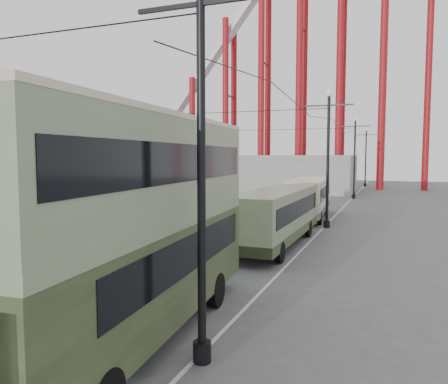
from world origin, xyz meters
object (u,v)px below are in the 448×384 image
at_px(lamp_post_near, 201,24).
at_px(single_decker_cream, 309,196).
at_px(pedestrian, 238,235).
at_px(double_decker_bus, 133,216).
at_px(single_decker_green, 277,214).

bearing_deg(lamp_post_near, single_decker_cream, 94.46).
bearing_deg(single_decker_cream, pedestrian, -97.93).
xyz_separation_m(lamp_post_near, double_decker_bus, (-2.15, 0.46, -4.51)).
relative_size(double_decker_bus, pedestrian, 6.05).
bearing_deg(lamp_post_near, single_decker_green, 97.01).
height_order(double_decker_bus, single_decker_green, double_decker_bus).
distance_m(single_decker_cream, pedestrian, 14.09).
relative_size(double_decker_bus, single_decker_green, 1.04).
bearing_deg(double_decker_bus, pedestrian, 90.03).
xyz_separation_m(lamp_post_near, single_decker_green, (-1.69, 13.78, -6.12)).
distance_m(single_decker_green, pedestrian, 3.02).
relative_size(single_decker_cream, pedestrian, 5.36).
bearing_deg(lamp_post_near, double_decker_bus, 167.94).
bearing_deg(single_decker_cream, single_decker_green, -92.26).
height_order(single_decker_cream, pedestrian, single_decker_cream).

